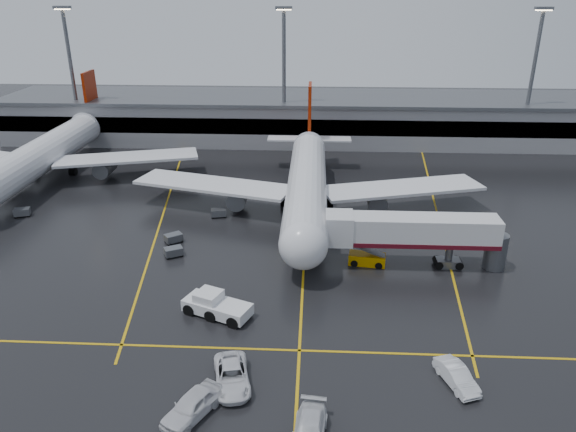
{
  "coord_description": "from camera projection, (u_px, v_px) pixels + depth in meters",
  "views": [
    {
      "loc": [
        0.99,
        -60.29,
        28.85
      ],
      "look_at": [
        -2.0,
        -2.0,
        4.0
      ],
      "focal_mm": 33.89,
      "sensor_mm": 36.0,
      "label": 1
    }
  ],
  "objects": [
    {
      "name": "ground",
      "position": [
        305.0,
        240.0,
        66.74
      ],
      "size": [
        220.0,
        220.0,
        0.0
      ],
      "primitive_type": "plane",
      "color": "black",
      "rests_on": "ground"
    },
    {
      "name": "terminal",
      "position": [
        311.0,
        118.0,
        109.1
      ],
      "size": [
        122.0,
        19.0,
        8.6
      ],
      "color": "gray",
      "rests_on": "ground"
    },
    {
      "name": "apron_line_stop",
      "position": [
        299.0,
        350.0,
        46.52
      ],
      "size": [
        60.0,
        0.25,
        0.02
      ],
      "primitive_type": "cube",
      "color": "gold",
      "rests_on": "ground"
    },
    {
      "name": "baggage_cart_b",
      "position": [
        174.0,
        238.0,
        65.84
      ],
      "size": [
        2.38,
        2.24,
        1.12
      ],
      "color": "#595B60",
      "rests_on": "ground"
    },
    {
      "name": "baggage_cart_c",
      "position": [
        219.0,
        213.0,
        73.14
      ],
      "size": [
        2.23,
        1.7,
        1.12
      ],
      "color": "#595B60",
      "rests_on": "ground"
    },
    {
      "name": "belt_loader",
      "position": [
        367.0,
        259.0,
        60.73
      ],
      "size": [
        4.26,
        2.42,
        2.56
      ],
      "color": "#C38400",
      "rests_on": "ground"
    },
    {
      "name": "service_van_b",
      "position": [
        309.0,
        432.0,
        37.03
      ],
      "size": [
        2.8,
        5.68,
        1.59
      ],
      "primitive_type": "imported",
      "rotation": [
        0.0,
        0.0,
        -0.11
      ],
      "color": "silver",
      "rests_on": "ground"
    },
    {
      "name": "apron_line_right",
      "position": [
        437.0,
        212.0,
        75.08
      ],
      "size": [
        7.57,
        69.64,
        0.02
      ],
      "primitive_type": "cube",
      "rotation": [
        0.0,
        0.0,
        -0.1
      ],
      "color": "gold",
      "rests_on": "ground"
    },
    {
      "name": "jet_bridge",
      "position": [
        413.0,
        233.0,
        59.13
      ],
      "size": [
        19.9,
        3.4,
        6.05
      ],
      "color": "silver",
      "rests_on": "ground"
    },
    {
      "name": "light_mast_right",
      "position": [
        533.0,
        72.0,
        97.78
      ],
      "size": [
        3.0,
        1.2,
        25.45
      ],
      "color": "#595B60",
      "rests_on": "ground"
    },
    {
      "name": "apron_line_left",
      "position": [
        166.0,
        206.0,
        76.87
      ],
      "size": [
        9.99,
        69.35,
        0.02
      ],
      "primitive_type": "cube",
      "rotation": [
        0.0,
        0.0,
        0.14
      ],
      "color": "gold",
      "rests_on": "ground"
    },
    {
      "name": "service_van_d",
      "position": [
        192.0,
        406.0,
        39.17
      ],
      "size": [
        4.42,
        5.67,
        1.81
      ],
      "primitive_type": "imported",
      "rotation": [
        0.0,
        0.0,
        -0.5
      ],
      "color": "silver",
      "rests_on": "ground"
    },
    {
      "name": "main_airliner",
      "position": [
        307.0,
        181.0,
        74.01
      ],
      "size": [
        48.8,
        45.6,
        14.1
      ],
      "color": "silver",
      "rests_on": "ground"
    },
    {
      "name": "second_airliner",
      "position": [
        47.0,
        152.0,
        87.01
      ],
      "size": [
        48.8,
        45.6,
        14.1
      ],
      "color": "silver",
      "rests_on": "ground"
    },
    {
      "name": "pushback_tractor",
      "position": [
        216.0,
        306.0,
        51.31
      ],
      "size": [
        7.0,
        4.93,
        2.32
      ],
      "color": "silver",
      "rests_on": "ground"
    },
    {
      "name": "service_van_a",
      "position": [
        232.0,
        376.0,
        42.32
      ],
      "size": [
        3.77,
        6.12,
        1.58
      ],
      "primitive_type": "imported",
      "rotation": [
        0.0,
        0.0,
        0.21
      ],
      "color": "silver",
      "rests_on": "ground"
    },
    {
      "name": "apron_line_centre",
      "position": [
        305.0,
        240.0,
        66.74
      ],
      "size": [
        0.25,
        90.0,
        0.02
      ],
      "primitive_type": "cube",
      "color": "gold",
      "rests_on": "ground"
    },
    {
      "name": "service_van_c",
      "position": [
        457.0,
        376.0,
        42.35
      ],
      "size": [
        3.05,
        4.87,
        1.52
      ],
      "primitive_type": "imported",
      "rotation": [
        0.0,
        0.0,
        0.34
      ],
      "color": "white",
      "rests_on": "ground"
    },
    {
      "name": "baggage_cart_e",
      "position": [
        22.0,
        212.0,
        73.35
      ],
      "size": [
        2.3,
        1.85,
        1.12
      ],
      "color": "#595B60",
      "rests_on": "ground"
    },
    {
      "name": "baggage_cart_a",
      "position": [
        174.0,
        251.0,
        62.47
      ],
      "size": [
        2.38,
        2.09,
        1.12
      ],
      "color": "#595B60",
      "rests_on": "ground"
    },
    {
      "name": "light_mast_mid",
      "position": [
        284.0,
        70.0,
        99.9
      ],
      "size": [
        3.0,
        1.2,
        25.45
      ],
      "color": "#595B60",
      "rests_on": "ground"
    },
    {
      "name": "light_mast_left",
      "position": [
        71.0,
        68.0,
        101.79
      ],
      "size": [
        3.0,
        1.2,
        25.45
      ],
      "color": "#595B60",
      "rests_on": "ground"
    }
  ]
}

